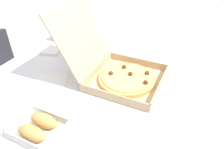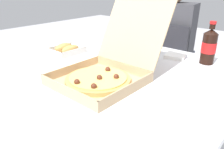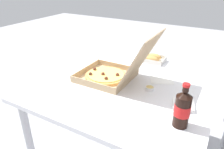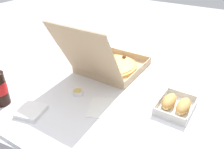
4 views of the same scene
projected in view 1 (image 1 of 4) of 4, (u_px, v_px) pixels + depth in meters
dining_table at (97, 89)px, 1.13m from camera, size 1.13×1.10×0.70m
pizza_box_open at (118, 71)px, 1.05m from camera, size 0.34×0.51×0.35m
bread_side_box at (38, 128)px, 0.78m from camera, size 0.15×0.19×0.06m
cola_bottle at (63, 28)px, 1.40m from camera, size 0.07×0.07×0.22m
paper_menu at (50, 86)px, 1.03m from camera, size 0.25×0.22×0.00m
napkin_pile at (51, 51)px, 1.32m from camera, size 0.13×0.13×0.02m
dipping_sauce_cup at (74, 65)px, 1.18m from camera, size 0.06×0.06×0.02m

